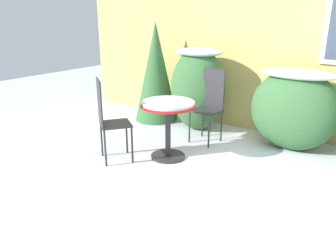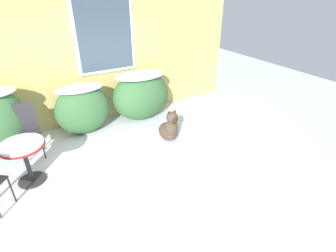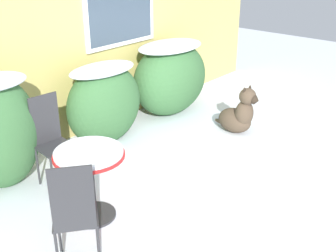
{
  "view_description": "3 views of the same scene",
  "coord_description": "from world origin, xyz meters",
  "px_view_note": "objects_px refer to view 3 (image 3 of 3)",
  "views": [
    {
      "loc": [
        0.94,
        -2.67,
        1.71
      ],
      "look_at": [
        -1.22,
        0.53,
        0.42
      ],
      "focal_mm": 35.0,
      "sensor_mm": 36.0,
      "label": 1
    },
    {
      "loc": [
        -0.97,
        -3.53,
        2.9
      ],
      "look_at": [
        1.41,
        0.56,
        0.29
      ],
      "focal_mm": 28.0,
      "sensor_mm": 36.0,
      "label": 2
    },
    {
      "loc": [
        -3.37,
        -2.3,
        2.55
      ],
      "look_at": [
        0.0,
        0.6,
        0.55
      ],
      "focal_mm": 45.0,
      "sensor_mm": 36.0,
      "label": 3
    }
  ],
  "objects_px": {
    "patio_table": "(90,165)",
    "patio_chair_near_table": "(51,138)",
    "patio_chair_far_side": "(75,213)",
    "dog": "(239,115)"
  },
  "relations": [
    {
      "from": "patio_table",
      "to": "patio_chair_near_table",
      "type": "height_order",
      "value": "patio_chair_near_table"
    },
    {
      "from": "patio_table",
      "to": "dog",
      "type": "bearing_deg",
      "value": -0.61
    },
    {
      "from": "patio_table",
      "to": "dog",
      "type": "relative_size",
      "value": 1.01
    },
    {
      "from": "patio_chair_near_table",
      "to": "patio_chair_far_side",
      "type": "bearing_deg",
      "value": -112.63
    },
    {
      "from": "patio_chair_near_table",
      "to": "dog",
      "type": "height_order",
      "value": "patio_chair_near_table"
    },
    {
      "from": "patio_chair_far_side",
      "to": "patio_table",
      "type": "bearing_deg",
      "value": -101.73
    },
    {
      "from": "patio_table",
      "to": "patio_chair_far_side",
      "type": "distance_m",
      "value": 0.72
    },
    {
      "from": "patio_chair_near_table",
      "to": "dog",
      "type": "relative_size",
      "value": 1.42
    },
    {
      "from": "patio_chair_near_table",
      "to": "patio_chair_far_side",
      "type": "relative_size",
      "value": 1.0
    },
    {
      "from": "patio_chair_near_table",
      "to": "patio_chair_far_side",
      "type": "xyz_separation_m",
      "value": [
        -0.69,
        -1.29,
        0.0
      ]
    }
  ]
}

